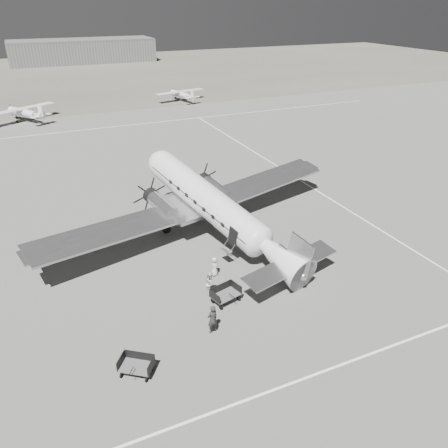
{
  "coord_description": "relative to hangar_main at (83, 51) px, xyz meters",
  "views": [
    {
      "loc": [
        -13.36,
        -27.22,
        17.44
      ],
      "look_at": [
        -1.41,
        -0.32,
        2.2
      ],
      "focal_mm": 35.0,
      "sensor_mm": 36.0,
      "label": 1
    }
  ],
  "objects": [
    {
      "name": "light_plane_left",
      "position": [
        -19.04,
        -71.06,
        -2.13
      ],
      "size": [
        14.44,
        13.76,
        2.35
      ],
      "primitive_type": null,
      "rotation": [
        0.0,
        0.0,
        0.56
      ],
      "color": "white",
      "rests_on": "ground"
    },
    {
      "name": "hangar_main",
      "position": [
        0.0,
        0.0,
        0.0
      ],
      "size": [
        42.0,
        14.0,
        6.6
      ],
      "color": "slate",
      "rests_on": "ground"
    },
    {
      "name": "light_plane_right",
      "position": [
        8.68,
        -66.46,
        -2.27
      ],
      "size": [
        11.55,
        10.15,
        2.07
      ],
      "primitive_type": null,
      "rotation": [
        0.0,
        0.0,
        0.23
      ],
      "color": "white",
      "rests_on": "ground"
    },
    {
      "name": "ground",
      "position": [
        -5.0,
        -120.0,
        -3.3
      ],
      "size": [
        260.0,
        260.0,
        0.0
      ],
      "primitive_type": "plane",
      "color": "slate",
      "rests_on": "ground"
    },
    {
      "name": "grass_infield",
      "position": [
        -5.0,
        -25.0,
        -3.3
      ],
      "size": [
        260.0,
        90.0,
        0.01
      ],
      "primitive_type": "cube",
      "color": "#636153",
      "rests_on": "ground"
    },
    {
      "name": "taxi_line_right",
      "position": [
        7.0,
        -120.0,
        -3.29
      ],
      "size": [
        0.15,
        80.0,
        0.01
      ],
      "primitive_type": "cube",
      "color": "white",
      "rests_on": "ground"
    },
    {
      "name": "passenger",
      "position": [
        -8.5,
        -123.38,
        -2.58
      ],
      "size": [
        0.55,
        0.76,
        1.45
      ],
      "primitive_type": "imported",
      "rotation": [
        0.0,
        0.0,
        1.43
      ],
      "color": "silver",
      "rests_on": "ground"
    },
    {
      "name": "baggage_cart_far",
      "position": [
        -15.75,
        -130.15,
        -2.79
      ],
      "size": [
        2.21,
        2.09,
        1.02
      ],
      "primitive_type": null,
      "rotation": [
        0.0,
        0.0,
        -0.62
      ],
      "color": "#555555",
      "rests_on": "ground"
    },
    {
      "name": "dc3_airliner",
      "position": [
        -6.41,
        -118.32,
        -0.59
      ],
      "size": [
        32.65,
        26.54,
        5.42
      ],
      "primitive_type": null,
      "rotation": [
        0.0,
        0.0,
        0.27
      ],
      "color": "#BBBBBD",
      "rests_on": "ground"
    },
    {
      "name": "taxi_line_horizon",
      "position": [
        -5.0,
        -80.0,
        -3.29
      ],
      "size": [
        90.0,
        0.15,
        0.01
      ],
      "primitive_type": "cube",
      "color": "white",
      "rests_on": "ground"
    },
    {
      "name": "taxi_line_near",
      "position": [
        -5.0,
        -134.0,
        -3.29
      ],
      "size": [
        60.0,
        0.15,
        0.01
      ],
      "primitive_type": "cube",
      "color": "white",
      "rests_on": "ground"
    },
    {
      "name": "ground_crew",
      "position": [
        -10.9,
        -128.78,
        -2.37
      ],
      "size": [
        0.76,
        0.59,
        1.86
      ],
      "primitive_type": "imported",
      "rotation": [
        0.0,
        0.0,
        3.36
      ],
      "color": "#282828",
      "rests_on": "ground"
    },
    {
      "name": "ramp_agent",
      "position": [
        -9.61,
        -125.29,
        -2.45
      ],
      "size": [
        0.84,
        0.97,
        1.7
      ],
      "primitive_type": "imported",
      "rotation": [
        0.0,
        0.0,
        1.31
      ],
      "color": "silver",
      "rests_on": "ground"
    },
    {
      "name": "baggage_cart_near",
      "position": [
        -9.03,
        -126.47,
        -2.76
      ],
      "size": [
        2.19,
        1.79,
        1.08
      ],
      "primitive_type": null,
      "rotation": [
        0.0,
        0.0,
        0.25
      ],
      "color": "#555555",
      "rests_on": "ground"
    }
  ]
}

